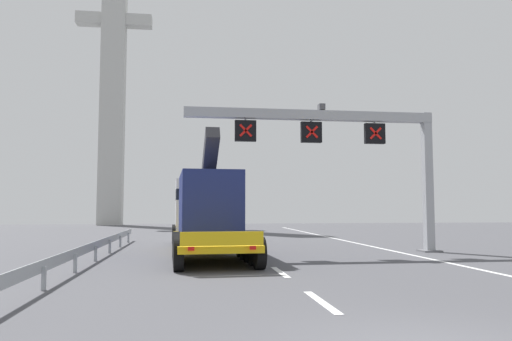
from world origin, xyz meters
TOP-DOWN VIEW (x-y plane):
  - lane_markings at (-0.57, 11.38)m, footprint 0.20×37.36m
  - edge_line_right at (6.20, 12.00)m, footprint 0.20×63.00m
  - overhead_lane_gantry at (3.65, 15.10)m, footprint 12.05×0.90m
  - heavy_haul_truck_yellow at (-2.83, 16.96)m, footprint 3.59×14.15m
  - guardrail_left at (-7.17, 11.35)m, footprint 0.13×26.70m
  - bridge_pylon_distant at (-12.97, 52.61)m, footprint 9.00×2.00m

SIDE VIEW (x-z plane):
  - edge_line_right at x=6.20m, z-range 0.00..0.01m
  - lane_markings at x=-0.57m, z-range 0.00..0.01m
  - guardrail_left at x=-7.17m, z-range 0.18..0.94m
  - heavy_haul_truck_yellow at x=-2.83m, z-range -0.66..4.64m
  - overhead_lane_gantry at x=3.65m, z-range 1.91..8.84m
  - bridge_pylon_distant at x=-12.97m, z-range 0.40..40.74m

